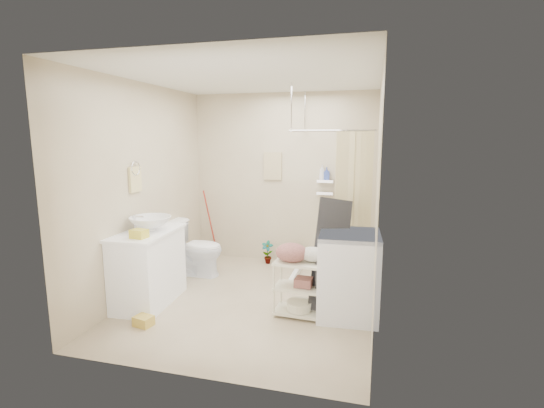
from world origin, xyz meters
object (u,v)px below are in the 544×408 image
Objects in this scene: vanity at (149,267)px; toilet at (196,248)px; laundry_rack at (300,283)px; washing_machine at (349,275)px.

toilet is (0.12, 1.03, -0.04)m from vanity.
toilet is at bearing 154.35° from laundry_rack.
toilet reaches higher than laundry_rack.
washing_machine reaches higher than vanity.
vanity reaches higher than toilet.
vanity is at bearing 175.19° from toilet.
toilet is 1.05× the size of laundry_rack.
vanity is 1.06× the size of washing_machine.
toilet is 2.32m from washing_machine.
washing_machine reaches higher than toilet.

